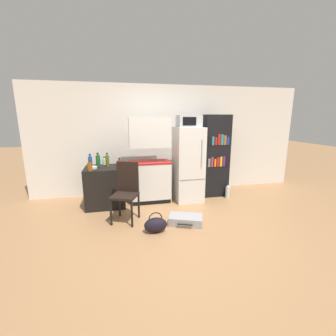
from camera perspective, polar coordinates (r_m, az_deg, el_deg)
The scene contains 18 objects.
ground_plane at distance 3.81m, azimuth 4.83°, elevation -14.87°, with size 24.00×24.00×0.00m, color #A3754C.
wall_back at distance 5.38m, azimuth 0.85°, elevation 7.20°, with size 6.40×0.10×2.49m.
side_table at distance 4.71m, azimuth -15.62°, elevation -4.57°, with size 0.76×0.64×0.80m.
kitchen_hutch at distance 4.71m, azimuth -4.64°, elevation 1.11°, with size 0.85×0.49×1.77m.
refrigerator at distance 4.82m, azimuth 5.10°, elevation 0.97°, with size 0.57×0.66×1.57m.
microwave at distance 4.72m, azimuth 5.32°, elevation 11.78°, with size 0.47×0.37×0.24m.
bookshelf at distance 5.16m, azimuth 11.84°, elevation 2.98°, with size 0.58×0.37×1.82m.
bottle_amber_beer at distance 4.36m, azimuth -19.24°, elevation 0.34°, with size 0.09×0.09×0.19m.
bottle_olive_oil at distance 4.66m, azimuth -15.15°, elevation 1.82°, with size 0.07×0.07×0.28m.
bottle_blue_soda at distance 4.70m, azimuth -19.14°, elevation 1.57°, with size 0.08×0.08×0.26m.
bottle_green_tall at distance 4.78m, azimuth -17.35°, elevation 1.90°, with size 0.09×0.09×0.27m.
bottle_ketchup_red at distance 4.34m, azimuth -12.20°, elevation 0.87°, with size 0.08×0.08×0.22m.
bottle_milk_white at distance 4.85m, azimuth -15.81°, elevation 1.63°, with size 0.08×0.08×0.16m.
bowl at distance 4.55m, azimuth -18.52°, elevation 0.11°, with size 0.15×0.15×0.04m.
chair at distance 3.94m, azimuth -10.50°, elevation -4.77°, with size 0.52×0.52×1.02m.
suitcase_large_flat at distance 3.91m, azimuth 4.52°, elevation -12.96°, with size 0.63×0.50×0.14m.
handbag at distance 3.62m, azimuth -3.17°, elevation -14.20°, with size 0.36×0.20×0.33m.
water_bottle_front at distance 5.21m, azimuth 14.88°, elevation -5.84°, with size 0.09×0.09×0.33m.
Camera 1 is at (-1.02, -3.22, 1.76)m, focal length 24.00 mm.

